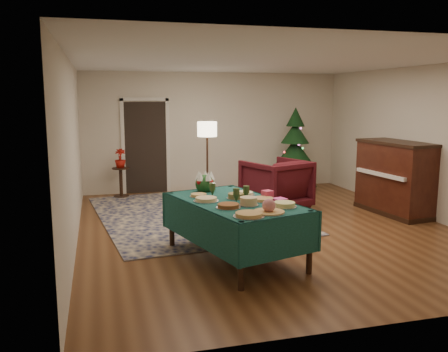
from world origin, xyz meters
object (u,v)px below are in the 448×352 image
object	(u,v)px
gift_box	(267,194)
christmas_tree	(295,153)
potted_plant	(120,162)
floor_lamp	(207,134)
side_table	(121,183)
buffet_table	(235,213)
piano	(395,178)
armchair	(276,182)

from	to	relation	value
gift_box	christmas_tree	size ratio (longest dim) A/B	0.07
christmas_tree	potted_plant	bearing A→B (deg)	176.77
floor_lamp	side_table	world-z (taller)	floor_lamp
buffet_table	piano	distance (m)	3.95
piano	potted_plant	bearing A→B (deg)	149.97
floor_lamp	side_table	bearing A→B (deg)	153.06
christmas_tree	floor_lamp	bearing A→B (deg)	-163.71
buffet_table	christmas_tree	world-z (taller)	christmas_tree
floor_lamp	gift_box	bearing A→B (deg)	-89.69
side_table	buffet_table	bearing A→B (deg)	-74.24
buffet_table	floor_lamp	distance (m)	3.70
potted_plant	floor_lamp	bearing A→B (deg)	-26.94
gift_box	armchair	world-z (taller)	armchair
floor_lamp	buffet_table	bearing A→B (deg)	-97.26
floor_lamp	potted_plant	xyz separation A→B (m)	(-1.72, 0.87, -0.64)
floor_lamp	potted_plant	world-z (taller)	floor_lamp
side_table	floor_lamp	bearing A→B (deg)	-26.94
armchair	floor_lamp	xyz separation A→B (m)	(-1.09, 1.10, 0.86)
armchair	potted_plant	bearing A→B (deg)	-55.13
armchair	floor_lamp	size ratio (longest dim) A/B	0.65
potted_plant	piano	distance (m)	5.59
potted_plant	buffet_table	bearing A→B (deg)	-74.24
buffet_table	gift_box	xyz separation A→B (m)	(0.48, 0.07, 0.21)
buffet_table	christmas_tree	bearing A→B (deg)	57.68
potted_plant	christmas_tree	world-z (taller)	christmas_tree
gift_box	armchair	size ratio (longest dim) A/B	0.12
piano	buffet_table	bearing A→B (deg)	-155.08
armchair	christmas_tree	bearing A→B (deg)	-142.96
floor_lamp	piano	xyz separation A→B (m)	(3.12, -1.92, -0.74)
gift_box	christmas_tree	bearing A→B (deg)	62.14
gift_box	potted_plant	xyz separation A→B (m)	(-1.73, 4.39, -0.09)
side_table	piano	xyz separation A→B (m)	(4.84, -2.80, 0.34)
buffet_table	floor_lamp	bearing A→B (deg)	82.74
floor_lamp	christmas_tree	distance (m)	2.38
buffet_table	piano	world-z (taller)	piano
armchair	piano	world-z (taller)	piano
gift_box	armchair	distance (m)	2.67
buffet_table	side_table	distance (m)	4.64
christmas_tree	piano	distance (m)	2.73
armchair	floor_lamp	distance (m)	1.77
piano	floor_lamp	bearing A→B (deg)	148.35
christmas_tree	gift_box	bearing A→B (deg)	-117.86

